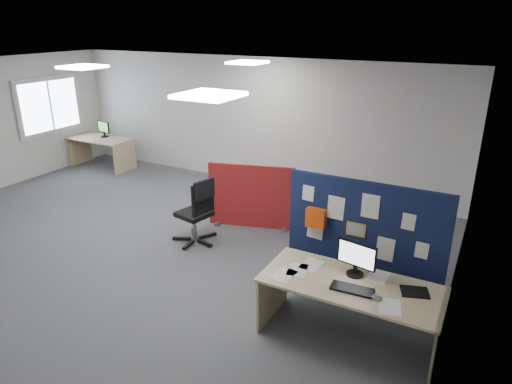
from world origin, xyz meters
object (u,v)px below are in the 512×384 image
at_px(main_desk, 351,294).
at_px(red_divider, 251,197).
at_px(monitor_second, 104,128).
at_px(monitor_main, 356,257).
at_px(second_desk, 102,145).
at_px(office_chair, 198,208).
at_px(navy_divider, 362,243).

distance_m(main_desk, red_divider, 3.18).
bearing_deg(red_divider, monitor_second, 148.22).
height_order(monitor_main, red_divider, monitor_main).
relative_size(red_divider, second_desk, 0.94).
bearing_deg(main_desk, office_chair, 158.44).
height_order(second_desk, office_chair, office_chair).
xyz_separation_m(navy_divider, main_desk, (0.12, -0.77, -0.25)).
bearing_deg(main_desk, navy_divider, 98.89).
relative_size(main_desk, second_desk, 1.26).
bearing_deg(office_chair, monitor_second, 163.69).
xyz_separation_m(monitor_main, red_divider, (-2.39, 1.94, -0.41)).
relative_size(second_desk, office_chair, 1.41).
height_order(main_desk, monitor_main, monitor_main).
xyz_separation_m(red_divider, monitor_second, (-4.84, 1.41, 0.39)).
bearing_deg(monitor_second, main_desk, -14.39).
bearing_deg(monitor_second, red_divider, -4.93).
relative_size(navy_divider, monitor_second, 4.72).
bearing_deg(monitor_main, second_desk, 166.24).
relative_size(navy_divider, second_desk, 1.27).
xyz_separation_m(navy_divider, office_chair, (-2.71, 0.35, -0.19)).
distance_m(main_desk, monitor_main, 0.41).
height_order(navy_divider, office_chair, navy_divider).
bearing_deg(office_chair, main_desk, -9.57).
bearing_deg(monitor_main, monitor_second, 165.57).
bearing_deg(monitor_second, monitor_main, -13.51).
bearing_deg(main_desk, monitor_main, 96.17).
relative_size(navy_divider, red_divider, 1.35).
xyz_separation_m(monitor_main, office_chair, (-2.81, 0.97, -0.33)).
xyz_separation_m(main_desk, second_desk, (-7.26, 3.40, -0.02)).
distance_m(monitor_main, red_divider, 3.10).
distance_m(navy_divider, monitor_second, 7.63).
xyz_separation_m(main_desk, monitor_main, (-0.02, 0.14, 0.39)).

